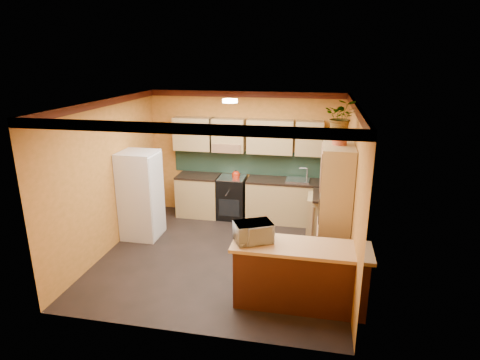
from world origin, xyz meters
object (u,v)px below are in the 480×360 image
stove (232,197)px  fridge (141,195)px  microwave (253,232)px  breakfast_bar (300,277)px  base_cabinets_back (260,200)px  pantry (335,210)px

stove → fridge: 2.02m
stove → fridge: size_ratio=0.54×
fridge → microwave: fridge is taller
stove → breakfast_bar: stove is taller
fridge → breakfast_bar: bearing=-28.6°
stove → microwave: 3.21m
base_cabinets_back → pantry: size_ratio=1.74×
fridge → microwave: 3.01m
pantry → microwave: 1.61m
microwave → pantry: bearing=18.1°
breakfast_bar → fridge: bearing=151.4°
base_cabinets_back → stove: size_ratio=4.01×
breakfast_bar → stove: bearing=118.5°
base_cabinets_back → fridge: (-2.13, -1.28, 0.41)m
fridge → microwave: bearing=-34.7°
base_cabinets_back → pantry: 2.44m
base_cabinets_back → stove: bearing=-180.0°
base_cabinets_back → pantry: bearing=-51.7°
fridge → microwave: (2.47, -1.71, 0.22)m
stove → pantry: bearing=-41.6°
breakfast_bar → microwave: size_ratio=3.54×
breakfast_bar → microwave: 0.92m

